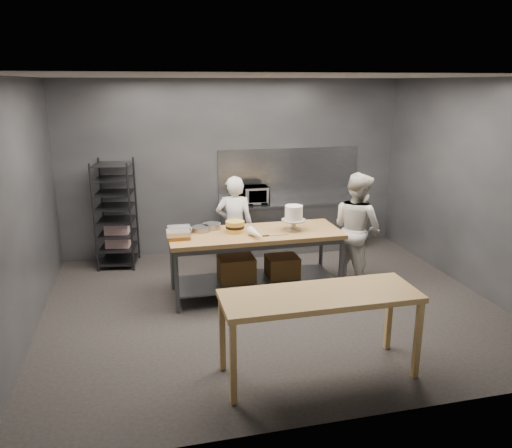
{
  "coord_description": "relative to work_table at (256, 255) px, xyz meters",
  "views": [
    {
      "loc": [
        -1.66,
        -6.04,
        2.93
      ],
      "look_at": [
        -0.12,
        0.38,
        1.05
      ],
      "focal_mm": 35.0,
      "sensor_mm": 36.0,
      "label": 1
    }
  ],
  "objects": [
    {
      "name": "back_wall",
      "position": [
        0.11,
        2.05,
        0.93
      ],
      "size": [
        6.0,
        0.04,
        3.0
      ],
      "primitive_type": "cube",
      "color": "#4C4F54",
      "rests_on": "ground"
    },
    {
      "name": "back_counter",
      "position": [
        1.11,
        1.73,
        -0.12
      ],
      "size": [
        2.6,
        0.6,
        0.9
      ],
      "color": "slate",
      "rests_on": "ground"
    },
    {
      "name": "offset_spatula",
      "position": [
        0.17,
        -0.25,
        0.35
      ],
      "size": [
        0.36,
        0.02,
        0.02
      ],
      "color": "slate",
      "rests_on": "work_table"
    },
    {
      "name": "cake_pans",
      "position": [
        -0.79,
        0.22,
        0.39
      ],
      "size": [
        0.71,
        0.38,
        0.07
      ],
      "color": "gray",
      "rests_on": "work_table"
    },
    {
      "name": "speed_rack",
      "position": [
        -1.94,
        1.65,
        0.28
      ],
      "size": [
        0.7,
        0.74,
        1.75
      ],
      "color": "black",
      "rests_on": "ground"
    },
    {
      "name": "chef_right",
      "position": [
        1.56,
        0.05,
        0.27
      ],
      "size": [
        0.88,
        0.99,
        1.68
      ],
      "primitive_type": "imported",
      "rotation": [
        0.0,
        0.0,
        1.93
      ],
      "color": "silver",
      "rests_on": "ground"
    },
    {
      "name": "chef_behind",
      "position": [
        -0.15,
        0.79,
        0.22
      ],
      "size": [
        0.65,
        0.5,
        1.58
      ],
      "primitive_type": "imported",
      "rotation": [
        0.0,
        0.0,
        2.9
      ],
      "color": "white",
      "rests_on": "ground"
    },
    {
      "name": "pastry_clamshells",
      "position": [
        -1.06,
        0.02,
        0.4
      ],
      "size": [
        0.34,
        0.44,
        0.11
      ],
      "color": "#9D621F",
      "rests_on": "work_table"
    },
    {
      "name": "work_table",
      "position": [
        0.0,
        0.0,
        0.0
      ],
      "size": [
        2.4,
        0.9,
        0.92
      ],
      "color": "brown",
      "rests_on": "ground"
    },
    {
      "name": "frosted_cake_stand",
      "position": [
        0.54,
        -0.05,
        0.57
      ],
      "size": [
        0.34,
        0.34,
        0.36
      ],
      "color": "#B0A48D",
      "rests_on": "work_table"
    },
    {
      "name": "ground",
      "position": [
        0.11,
        -0.45,
        -0.57
      ],
      "size": [
        6.0,
        6.0,
        0.0
      ],
      "primitive_type": "plane",
      "color": "black",
      "rests_on": "ground"
    },
    {
      "name": "piping_bag",
      "position": [
        -0.06,
        -0.3,
        0.41
      ],
      "size": [
        0.2,
        0.4,
        0.12
      ],
      "primitive_type": "cone",
      "rotation": [
        1.57,
        0.0,
        0.22
      ],
      "color": "silver",
      "rests_on": "work_table"
    },
    {
      "name": "splashback_panel",
      "position": [
        1.11,
        2.03,
        0.78
      ],
      "size": [
        2.6,
        0.02,
        0.9
      ],
      "primitive_type": "cube",
      "color": "slate",
      "rests_on": "back_counter"
    },
    {
      "name": "layer_cake",
      "position": [
        -0.28,
        0.05,
        0.43
      ],
      "size": [
        0.26,
        0.26,
        0.16
      ],
      "color": "gold",
      "rests_on": "work_table"
    },
    {
      "name": "near_counter",
      "position": [
        0.15,
        -2.17,
        0.24
      ],
      "size": [
        2.0,
        0.7,
        0.9
      ],
      "color": "#9E7841",
      "rests_on": "ground"
    },
    {
      "name": "microwave",
      "position": [
        0.36,
        1.73,
        0.48
      ],
      "size": [
        0.54,
        0.37,
        0.3
      ],
      "primitive_type": "imported",
      "color": "black",
      "rests_on": "back_counter"
    }
  ]
}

